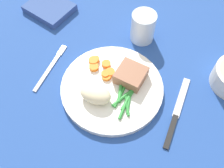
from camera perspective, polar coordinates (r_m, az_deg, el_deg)
name	(u,v)px	position (r cm, az deg, el deg)	size (l,w,h in cm)	color
dining_table	(104,75)	(70.21, -1.73, 2.06)	(120.00, 90.00, 2.00)	#234793
dinner_plate	(112,88)	(65.87, 0.00, -0.83)	(26.34, 26.34, 1.60)	white
meat_portion	(131,75)	(65.36, 4.28, 2.10)	(7.04, 6.89, 3.16)	#936047
mashed_potatoes	(95,94)	(61.84, -3.72, -2.25)	(7.89, 5.21, 3.98)	beige
carrot_slices	(101,68)	(67.75, -2.40, 3.68)	(8.09, 6.08, 1.23)	orange
green_beans	(125,98)	(63.07, 2.89, -3.17)	(5.85, 10.31, 0.89)	#2D8C38
fork	(50,68)	(72.12, -13.64, 3.59)	(1.44, 16.60, 0.40)	silver
knife	(176,113)	(65.09, 14.23, -6.31)	(1.70, 20.50, 0.64)	black
water_glass	(143,29)	(75.00, 6.89, 12.18)	(6.92, 6.92, 8.84)	silver
napkin	(50,8)	(87.02, -13.78, 16.17)	(13.70, 11.15, 2.12)	#334C8C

